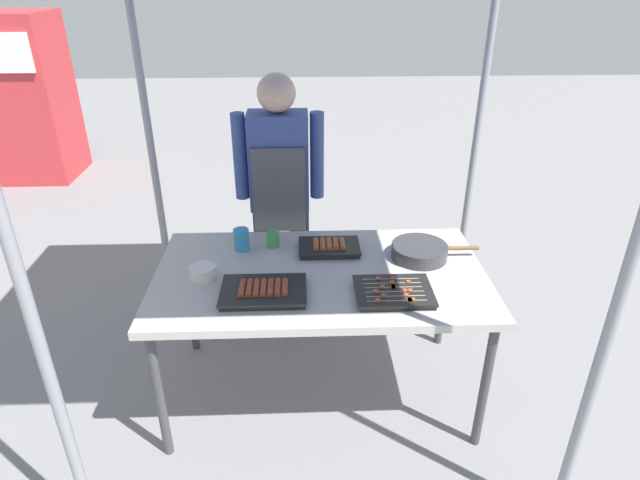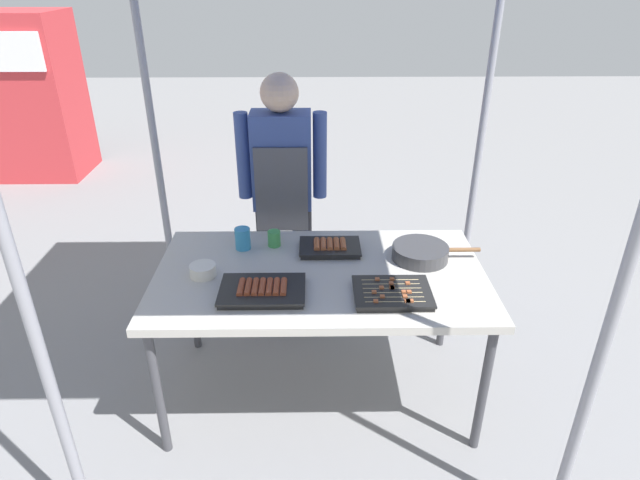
% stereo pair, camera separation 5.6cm
% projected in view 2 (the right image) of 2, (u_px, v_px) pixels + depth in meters
% --- Properties ---
extents(ground_plane, '(18.00, 18.00, 0.00)m').
position_uv_depth(ground_plane, '(320.00, 389.00, 2.94)').
color(ground_plane, slate).
extents(stall_table, '(1.60, 0.90, 0.75)m').
position_uv_depth(stall_table, '(320.00, 281.00, 2.62)').
color(stall_table, '#B7B2A8').
rests_on(stall_table, ground).
extents(tray_grilled_sausages, '(0.39, 0.27, 0.05)m').
position_uv_depth(tray_grilled_sausages, '(262.00, 290.00, 2.42)').
color(tray_grilled_sausages, black).
rests_on(tray_grilled_sausages, stall_table).
extents(tray_meat_skewers, '(0.35, 0.27, 0.04)m').
position_uv_depth(tray_meat_skewers, '(392.00, 293.00, 2.40)').
color(tray_meat_skewers, black).
rests_on(tray_meat_skewers, stall_table).
extents(tray_pork_links, '(0.32, 0.21, 0.05)m').
position_uv_depth(tray_pork_links, '(330.00, 247.00, 2.78)').
color(tray_pork_links, black).
rests_on(tray_pork_links, stall_table).
extents(cooking_wok, '(0.44, 0.28, 0.07)m').
position_uv_depth(cooking_wok, '(421.00, 252.00, 2.70)').
color(cooking_wok, '#38383A').
rests_on(cooking_wok, stall_table).
extents(condiment_bowl, '(0.13, 0.13, 0.06)m').
position_uv_depth(condiment_bowl, '(203.00, 270.00, 2.55)').
color(condiment_bowl, silver).
rests_on(condiment_bowl, stall_table).
extents(drink_cup_near_edge, '(0.07, 0.07, 0.08)m').
position_uv_depth(drink_cup_near_edge, '(274.00, 238.00, 2.82)').
color(drink_cup_near_edge, '#3F994C').
rests_on(drink_cup_near_edge, stall_table).
extents(drink_cup_by_wok, '(0.08, 0.08, 0.11)m').
position_uv_depth(drink_cup_by_wok, '(243.00, 239.00, 2.79)').
color(drink_cup_by_wok, '#338CBF').
rests_on(drink_cup_by_wok, stall_table).
extents(vendor_woman, '(0.52, 0.23, 1.56)m').
position_uv_depth(vendor_woman, '(282.00, 185.00, 3.15)').
color(vendor_woman, black).
rests_on(vendor_woman, ground).
extents(neighbor_stall_left, '(1.02, 0.78, 1.67)m').
position_uv_depth(neighbor_stall_left, '(26.00, 96.00, 5.60)').
color(neighbor_stall_left, '#C63338').
rests_on(neighbor_stall_left, ground).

